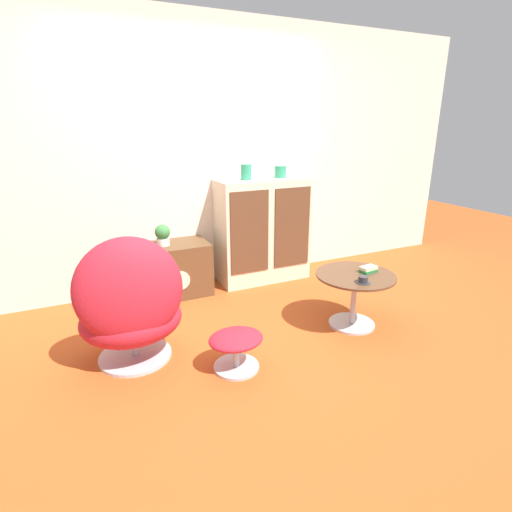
% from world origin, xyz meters
% --- Properties ---
extents(ground_plane, '(12.00, 12.00, 0.00)m').
position_xyz_m(ground_plane, '(0.00, 0.00, 0.00)').
color(ground_plane, '#B74C1E').
extents(wall_back, '(6.40, 0.06, 2.60)m').
position_xyz_m(wall_back, '(0.00, 1.45, 1.30)').
color(wall_back, silver).
rests_on(wall_back, ground_plane).
extents(sideboard, '(0.96, 0.41, 1.08)m').
position_xyz_m(sideboard, '(0.60, 1.21, 0.54)').
color(sideboard, beige).
rests_on(sideboard, ground_plane).
extents(tv_console, '(0.68, 0.43, 0.52)m').
position_xyz_m(tv_console, '(-0.37, 1.21, 0.26)').
color(tv_console, brown).
rests_on(tv_console, ground_plane).
extents(egg_chair, '(0.75, 0.69, 0.96)m').
position_xyz_m(egg_chair, '(-0.93, 0.15, 0.44)').
color(egg_chair, '#B7B7BC').
rests_on(egg_chair, ground_plane).
extents(ottoman, '(0.38, 0.32, 0.27)m').
position_xyz_m(ottoman, '(-0.31, -0.23, 0.19)').
color(ottoman, '#B7B7BC').
rests_on(ottoman, ground_plane).
extents(coffee_table, '(0.64, 0.64, 0.46)m').
position_xyz_m(coffee_table, '(0.82, -0.06, 0.32)').
color(coffee_table, '#B7B7BC').
rests_on(coffee_table, ground_plane).
extents(vase_leftmost, '(0.11, 0.11, 0.15)m').
position_xyz_m(vase_leftmost, '(0.41, 1.22, 1.16)').
color(vase_leftmost, '#2D8E6B').
rests_on(vase_leftmost, sideboard).
extents(vase_inner_left, '(0.12, 0.12, 0.12)m').
position_xyz_m(vase_inner_left, '(0.80, 1.22, 1.14)').
color(vase_inner_left, '#2D8E6B').
rests_on(vase_inner_left, sideboard).
extents(potted_plant, '(0.14, 0.14, 0.20)m').
position_xyz_m(potted_plant, '(-0.46, 1.21, 0.62)').
color(potted_plant, silver).
rests_on(potted_plant, tv_console).
extents(teacup, '(0.12, 0.12, 0.05)m').
position_xyz_m(teacup, '(0.75, -0.23, 0.48)').
color(teacup, '#2D2D33').
rests_on(teacup, coffee_table).
extents(book_stack, '(0.15, 0.10, 0.05)m').
position_xyz_m(book_stack, '(0.94, -0.06, 0.48)').
color(book_stack, '#237038').
rests_on(book_stack, coffee_table).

